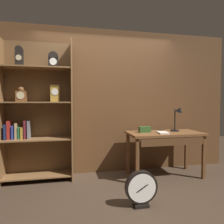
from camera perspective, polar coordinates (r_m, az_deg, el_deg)
ground_plane at (r=2.80m, az=3.75°, el=-24.51°), size 10.00×10.00×0.00m
back_wood_panel at (r=3.77m, az=-1.60°, el=2.98°), size 4.80×0.05×2.60m
bookshelf at (r=3.55m, az=-20.26°, el=0.37°), size 1.11×0.37×2.29m
workbench at (r=3.66m, az=14.60°, el=-6.98°), size 1.27×0.62×0.76m
desk_lamp at (r=3.83m, az=17.81°, el=-1.23°), size 0.20×0.20×0.46m
toolbox_small at (r=3.59m, az=9.10°, el=-4.82°), size 0.20×0.10×0.10m
open_repair_manual at (r=3.53m, az=13.97°, el=-5.59°), size 0.19×0.24×0.02m
round_clock_large at (r=2.69m, az=8.14°, el=-20.34°), size 0.41×0.11×0.45m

